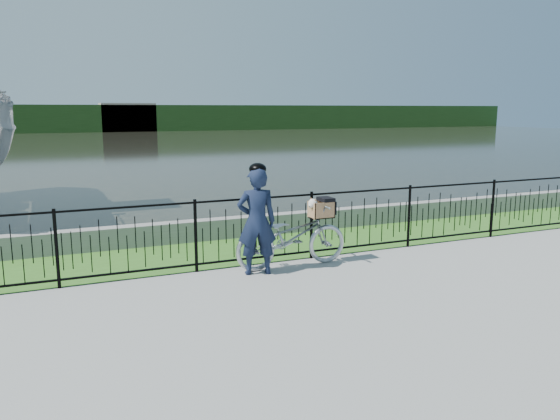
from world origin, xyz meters
name	(u,v)px	position (x,y,z in m)	size (l,w,h in m)	color
ground	(298,295)	(0.00, 0.00, 0.00)	(120.00, 120.00, 0.00)	gray
grass_strip	(237,250)	(0.00, 2.60, 0.00)	(60.00, 2.00, 0.01)	#397123
water	(92,146)	(0.00, 33.00, 0.00)	(120.00, 120.00, 0.00)	#29291F
quay_wall	(220,229)	(0.00, 3.60, 0.20)	(60.00, 0.30, 0.40)	gray
fence	(256,230)	(0.00, 1.60, 0.58)	(14.00, 0.06, 1.15)	black
far_treeline	(71,118)	(0.00, 60.00, 1.50)	(120.00, 6.00, 3.00)	#25481B
far_building_right	(128,117)	(6.00, 58.50, 1.60)	(6.00, 3.00, 3.20)	#A39383
bicycle_rig	(292,236)	(0.49, 1.27, 0.51)	(1.90, 0.66, 1.11)	#ADB2B9
cyclist	(257,220)	(-0.17, 1.13, 0.85)	(0.67, 0.51, 1.71)	#131C34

